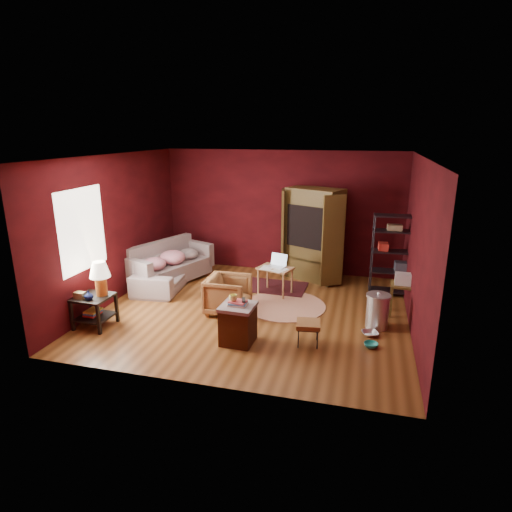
{
  "coord_description": "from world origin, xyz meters",
  "views": [
    {
      "loc": [
        1.91,
        -7.07,
        3.22
      ],
      "look_at": [
        0.0,
        0.2,
        1.0
      ],
      "focal_mm": 30.0,
      "sensor_mm": 36.0,
      "label": 1
    }
  ],
  "objects": [
    {
      "name": "room",
      "position": [
        -0.04,
        -0.01,
        1.4
      ],
      "size": [
        5.54,
        5.04,
        2.84
      ],
      "color": "brown",
      "rests_on": "ground"
    },
    {
      "name": "sofa",
      "position": [
        -2.19,
        1.01,
        0.44
      ],
      "size": [
        0.86,
        2.28,
        0.87
      ],
      "primitive_type": "imported",
      "rotation": [
        0.0,
        0.0,
        1.67
      ],
      "color": "gray",
      "rests_on": "ground"
    },
    {
      "name": "armchair",
      "position": [
        -0.42,
        -0.19,
        0.38
      ],
      "size": [
        0.7,
        0.75,
        0.76
      ],
      "primitive_type": "imported",
      "rotation": [
        0.0,
        0.0,
        1.59
      ],
      "color": "black",
      "rests_on": "ground"
    },
    {
      "name": "pet_bowl_steel",
      "position": [
        2.1,
        -0.48,
        0.13
      ],
      "size": [
        0.27,
        0.15,
        0.26
      ],
      "primitive_type": "imported",
      "rotation": [
        0.0,
        0.0,
        0.36
      ],
      "color": "silver",
      "rests_on": "ground"
    },
    {
      "name": "pet_bowl_turquoise",
      "position": [
        2.12,
        -0.88,
        0.11
      ],
      "size": [
        0.22,
        0.1,
        0.21
      ],
      "primitive_type": "imported",
      "rotation": [
        0.0,
        0.0,
        0.15
      ],
      "color": "teal",
      "rests_on": "ground"
    },
    {
      "name": "vase",
      "position": [
        -2.4,
        -1.46,
        0.62
      ],
      "size": [
        0.2,
        0.2,
        0.15
      ],
      "primitive_type": "imported",
      "rotation": [
        0.0,
        0.0,
        -0.42
      ],
      "color": "#0C1540",
      "rests_on": "side_table"
    },
    {
      "name": "mug",
      "position": [
        0.03,
        -1.28,
        0.77
      ],
      "size": [
        0.15,
        0.13,
        0.13
      ],
      "primitive_type": "imported",
      "rotation": [
        0.0,
        0.0,
        0.3
      ],
      "color": "#E4DA6F",
      "rests_on": "hamper"
    },
    {
      "name": "side_table",
      "position": [
        -2.38,
        -1.26,
        0.68
      ],
      "size": [
        0.58,
        0.58,
        1.13
      ],
      "rotation": [
        0.0,
        0.0,
        -0.02
      ],
      "color": "black",
      "rests_on": "ground"
    },
    {
      "name": "sofa_cushions",
      "position": [
        -2.18,
        1.04,
        0.4
      ],
      "size": [
        1.41,
        2.1,
        0.82
      ],
      "rotation": [
        0.0,
        0.0,
        -0.37
      ],
      "color": "gray",
      "rests_on": "sofa"
    },
    {
      "name": "hamper",
      "position": [
        0.09,
        -1.25,
        0.33
      ],
      "size": [
        0.54,
        0.54,
        0.73
      ],
      "rotation": [
        0.0,
        0.0,
        -0.04
      ],
      "color": "#482110",
      "rests_on": "ground"
    },
    {
      "name": "footstool",
      "position": [
        1.16,
        -1.03,
        0.32
      ],
      "size": [
        0.41,
        0.41,
        0.37
      ],
      "rotation": [
        0.0,
        0.0,
        0.14
      ],
      "color": "black",
      "rests_on": "ground"
    },
    {
      "name": "rug_round",
      "position": [
        0.53,
        0.37,
        0.01
      ],
      "size": [
        1.78,
        1.78,
        0.01
      ],
      "rotation": [
        0.0,
        0.0,
        -0.16
      ],
      "color": "beige",
      "rests_on": "ground"
    },
    {
      "name": "rug_oriental",
      "position": [
        0.12,
        1.29,
        0.02
      ],
      "size": [
        1.36,
        0.93,
        0.01
      ],
      "rotation": [
        0.0,
        0.0,
        -0.02
      ],
      "color": "#52151C",
      "rests_on": "ground"
    },
    {
      "name": "laptop_desk",
      "position": [
        0.21,
        0.94,
        0.51
      ],
      "size": [
        0.76,
        0.65,
        0.82
      ],
      "rotation": [
        0.0,
        0.0,
        -0.29
      ],
      "color": "#B27D51",
      "rests_on": "ground"
    },
    {
      "name": "tv_armoire",
      "position": [
        0.8,
        2.09,
        1.06
      ],
      "size": [
        1.46,
        1.21,
        2.03
      ],
      "rotation": [
        0.0,
        0.0,
        -0.42
      ],
      "color": "brown",
      "rests_on": "ground"
    },
    {
      "name": "wire_shelving",
      "position": [
        2.47,
        1.48,
        0.9
      ],
      "size": [
        0.83,
        0.4,
        1.65
      ],
      "rotation": [
        0.0,
        0.0,
        0.07
      ],
      "color": "#28252C",
      "rests_on": "ground"
    },
    {
      "name": "small_stand",
      "position": [
        2.62,
        0.51,
        0.58
      ],
      "size": [
        0.4,
        0.4,
        0.78
      ],
      "rotation": [
        0.0,
        0.0,
        -0.03
      ],
      "color": "brown",
      "rests_on": "ground"
    },
    {
      "name": "trash_can",
      "position": [
        2.2,
        -0.15,
        0.3
      ],
      "size": [
        0.51,
        0.51,
        0.64
      ],
      "rotation": [
        0.0,
        0.0,
        0.28
      ],
      "color": "white",
      "rests_on": "ground"
    }
  ]
}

